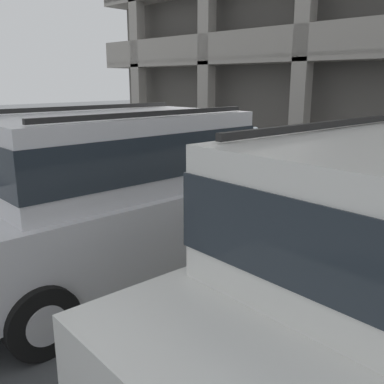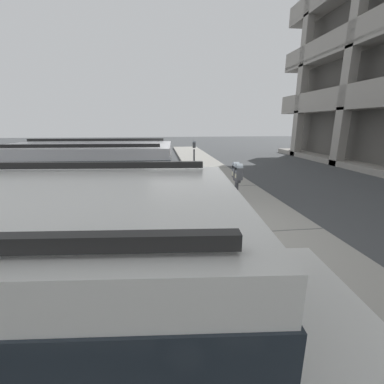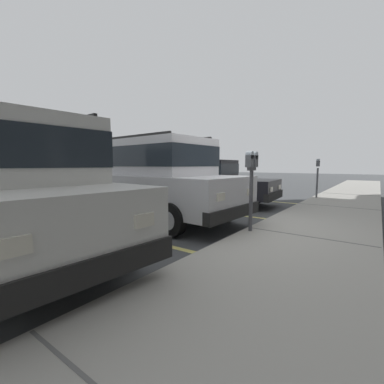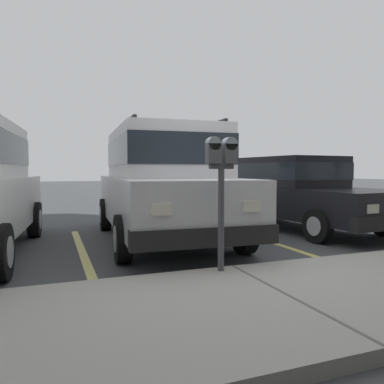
# 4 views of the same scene
# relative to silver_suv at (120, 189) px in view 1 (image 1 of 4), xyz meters

# --- Properties ---
(ground_plane) EXTENTS (80.00, 80.00, 0.10)m
(ground_plane) POSITION_rel_silver_suv_xyz_m (-0.13, 2.31, -1.14)
(ground_plane) COLOR #444749
(sidewalk) EXTENTS (40.00, 2.20, 0.12)m
(sidewalk) POSITION_rel_silver_suv_xyz_m (-0.13, 3.61, -1.03)
(sidewalk) COLOR #9E9B93
(sidewalk) RESTS_ON ground_plane
(parking_stall_lines) EXTENTS (12.71, 4.80, 0.01)m
(parking_stall_lines) POSITION_rel_silver_suv_xyz_m (1.45, 0.91, -1.08)
(parking_stall_lines) COLOR #DBD16B
(parking_stall_lines) RESTS_ON ground_plane
(silver_suv) EXTENTS (2.20, 4.87, 2.03)m
(silver_suv) POSITION_rel_silver_suv_xyz_m (0.00, 0.00, 0.00)
(silver_suv) COLOR silver
(silver_suv) RESTS_ON ground_plane
(parking_meter_near) EXTENTS (0.35, 0.12, 1.50)m
(parking_meter_near) POSITION_rel_silver_suv_xyz_m (0.09, 2.66, 0.15)
(parking_meter_near) COLOR #47474C
(parking_meter_near) RESTS_ON sidewalk
(parking_meter_far) EXTENTS (0.15, 0.12, 1.49)m
(parking_meter_far) POSITION_rel_silver_suv_xyz_m (-6.20, 2.67, 0.01)
(parking_meter_far) COLOR #595B60
(parking_meter_far) RESTS_ON sidewalk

